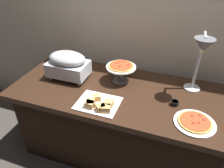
{
  "coord_description": "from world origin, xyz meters",
  "views": [
    {
      "loc": [
        0.48,
        -1.49,
        1.84
      ],
      "look_at": [
        -0.06,
        0.0,
        0.81
      ],
      "focal_mm": 34.58,
      "sensor_mm": 36.0,
      "label": 1
    }
  ],
  "objects_px": {
    "pizza_plate_center": "(121,68)",
    "pizza_plate_front": "(195,122)",
    "heat_lamp": "(202,51)",
    "sauce_cup_near": "(175,103)",
    "sandwich_platter": "(98,104)",
    "chafing_dish": "(68,64)"
  },
  "relations": [
    {
      "from": "chafing_dish",
      "to": "sandwich_platter",
      "type": "height_order",
      "value": "chafing_dish"
    },
    {
      "from": "sandwich_platter",
      "to": "pizza_plate_center",
      "type": "bearing_deg",
      "value": 83.17
    },
    {
      "from": "pizza_plate_front",
      "to": "heat_lamp",
      "type": "bearing_deg",
      "value": 96.56
    },
    {
      "from": "heat_lamp",
      "to": "chafing_dish",
      "type": "bearing_deg",
      "value": -175.14
    },
    {
      "from": "heat_lamp",
      "to": "pizza_plate_front",
      "type": "xyz_separation_m",
      "value": [
        0.04,
        -0.35,
        -0.4
      ]
    },
    {
      "from": "heat_lamp",
      "to": "pizza_plate_center",
      "type": "bearing_deg",
      "value": 178.19
    },
    {
      "from": "heat_lamp",
      "to": "pizza_plate_center",
      "type": "xyz_separation_m",
      "value": [
        -0.63,
        0.02,
        -0.27
      ]
    },
    {
      "from": "heat_lamp",
      "to": "pizza_plate_center",
      "type": "relative_size",
      "value": 1.95
    },
    {
      "from": "pizza_plate_center",
      "to": "pizza_plate_front",
      "type": "bearing_deg",
      "value": -28.73
    },
    {
      "from": "heat_lamp",
      "to": "sauce_cup_near",
      "type": "distance_m",
      "value": 0.44
    },
    {
      "from": "pizza_plate_center",
      "to": "sandwich_platter",
      "type": "distance_m",
      "value": 0.43
    },
    {
      "from": "heat_lamp",
      "to": "sauce_cup_near",
      "type": "height_order",
      "value": "heat_lamp"
    },
    {
      "from": "chafing_dish",
      "to": "pizza_plate_center",
      "type": "bearing_deg",
      "value": 13.45
    },
    {
      "from": "heat_lamp",
      "to": "sauce_cup_near",
      "type": "relative_size",
      "value": 8.49
    },
    {
      "from": "chafing_dish",
      "to": "sandwich_platter",
      "type": "xyz_separation_m",
      "value": [
        0.43,
        -0.3,
        -0.13
      ]
    },
    {
      "from": "chafing_dish",
      "to": "heat_lamp",
      "type": "relative_size",
      "value": 0.7
    },
    {
      "from": "chafing_dish",
      "to": "pizza_plate_center",
      "type": "relative_size",
      "value": 1.36
    },
    {
      "from": "pizza_plate_front",
      "to": "sauce_cup_near",
      "type": "distance_m",
      "value": 0.23
    },
    {
      "from": "pizza_plate_front",
      "to": "sandwich_platter",
      "type": "relative_size",
      "value": 0.87
    },
    {
      "from": "heat_lamp",
      "to": "sandwich_platter",
      "type": "height_order",
      "value": "heat_lamp"
    },
    {
      "from": "sandwich_platter",
      "to": "sauce_cup_near",
      "type": "xyz_separation_m",
      "value": [
        0.56,
        0.22,
        -0.0
      ]
    },
    {
      "from": "sauce_cup_near",
      "to": "chafing_dish",
      "type": "bearing_deg",
      "value": 175.27
    }
  ]
}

